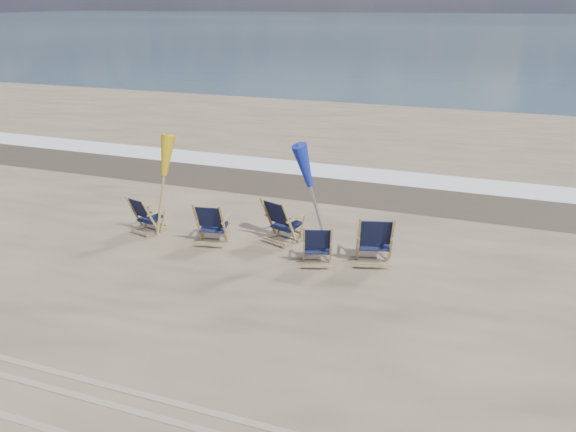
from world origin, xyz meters
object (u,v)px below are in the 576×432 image
at_px(beach_chair_1, 223,225).
at_px(beach_chair_4, 392,242).
at_px(beach_chair_3, 331,246).
at_px(beach_chair_2, 289,224).
at_px(umbrella_blue, 316,167).
at_px(umbrella_yellow, 160,161).
at_px(beach_chair_0, 150,217).

distance_m(beach_chair_1, beach_chair_4, 3.34).
xyz_separation_m(beach_chair_3, beach_chair_4, (1.05, 0.39, 0.09)).
relative_size(beach_chair_1, beach_chair_3, 1.09).
bearing_deg(beach_chair_2, beach_chair_1, 39.54).
bearing_deg(beach_chair_1, umbrella_blue, -177.81).
distance_m(beach_chair_2, beach_chair_4, 2.10).
height_order(beach_chair_2, umbrella_blue, umbrella_blue).
xyz_separation_m(umbrella_yellow, umbrella_blue, (3.29, 0.16, 0.15)).
height_order(beach_chair_2, beach_chair_4, beach_chair_4).
height_order(beach_chair_3, beach_chair_4, beach_chair_4).
xyz_separation_m(beach_chair_2, umbrella_yellow, (-2.74, -0.21, 1.11)).
relative_size(beach_chair_0, umbrella_blue, 0.38).
bearing_deg(beach_chair_4, beach_chair_1, -11.04).
bearing_deg(beach_chair_1, beach_chair_4, 173.70).
bearing_deg(beach_chair_4, beach_chair_0, -11.70).
bearing_deg(beach_chair_0, beach_chair_4, -162.13).
xyz_separation_m(beach_chair_0, beach_chair_1, (1.68, 0.05, 0.04)).
xyz_separation_m(beach_chair_2, beach_chair_3, (1.04, -0.61, -0.06)).
xyz_separation_m(beach_chair_1, beach_chair_3, (2.29, -0.18, -0.04)).
xyz_separation_m(beach_chair_0, umbrella_yellow, (0.19, 0.27, 1.18)).
bearing_deg(beach_chair_2, umbrella_blue, -164.83).
bearing_deg(umbrella_yellow, beach_chair_4, -0.15).
bearing_deg(beach_chair_3, umbrella_yellow, -23.16).
xyz_separation_m(beach_chair_1, beach_chair_4, (3.34, 0.21, 0.05)).
xyz_separation_m(beach_chair_2, beach_chair_4, (2.09, -0.23, 0.03)).
bearing_deg(beach_chair_1, beach_chair_3, 165.64).
distance_m(beach_chair_3, umbrella_blue, 1.52).
distance_m(beach_chair_0, beach_chair_2, 2.97).
relative_size(umbrella_yellow, umbrella_blue, 0.93).
height_order(beach_chair_3, umbrella_yellow, umbrella_yellow).
relative_size(beach_chair_2, beach_chair_4, 0.95).
distance_m(beach_chair_1, umbrella_blue, 2.24).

